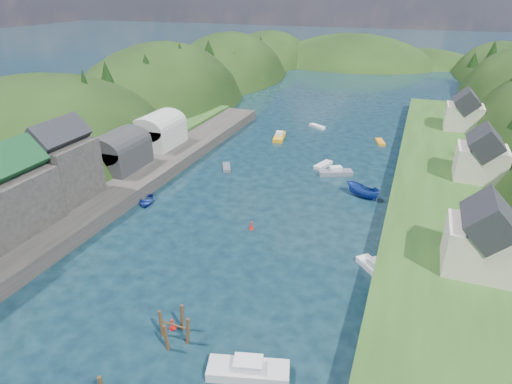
% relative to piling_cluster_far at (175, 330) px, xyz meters
% --- Properties ---
extents(ground, '(600.00, 600.00, 0.00)m').
position_rel_piling_cluster_far_xyz_m(ground, '(-1.22, 45.94, -1.14)').
color(ground, black).
rests_on(ground, ground).
extents(hillside_left, '(44.00, 245.56, 52.00)m').
position_rel_piling_cluster_far_xyz_m(hillside_left, '(-46.22, 70.94, -9.17)').
color(hillside_left, black).
rests_on(hillside_left, ground).
extents(far_hills, '(103.00, 68.00, 44.00)m').
position_rel_piling_cluster_far_xyz_m(far_hills, '(-0.00, 169.95, -11.94)').
color(far_hills, black).
rests_on(far_hills, ground).
extents(hill_trees, '(92.03, 148.47, 12.74)m').
position_rel_piling_cluster_far_xyz_m(hill_trees, '(-0.02, 61.03, 9.94)').
color(hill_trees, black).
rests_on(hill_trees, ground).
extents(quay_left, '(12.00, 110.00, 2.00)m').
position_rel_piling_cluster_far_xyz_m(quay_left, '(-25.22, 15.94, -0.14)').
color(quay_left, '#2D2B28').
rests_on(quay_left, ground).
extents(terrace_left_grass, '(12.00, 110.00, 2.50)m').
position_rel_piling_cluster_far_xyz_m(terrace_left_grass, '(-32.22, 15.94, 0.11)').
color(terrace_left_grass, '#234719').
rests_on(terrace_left_grass, ground).
extents(boat_sheds, '(7.00, 21.00, 7.50)m').
position_rel_piling_cluster_far_xyz_m(boat_sheds, '(-27.22, 34.94, 4.14)').
color(boat_sheds, '#2D2D30').
rests_on(boat_sheds, quay_left).
extents(terrace_right, '(16.00, 120.00, 2.40)m').
position_rel_piling_cluster_far_xyz_m(terrace_right, '(23.78, 35.94, 0.06)').
color(terrace_right, '#234719').
rests_on(terrace_right, ground).
extents(right_bank_cottages, '(9.00, 59.24, 8.41)m').
position_rel_piling_cluster_far_xyz_m(right_bank_cottages, '(26.78, 44.28, 4.71)').
color(right_bank_cottages, beige).
rests_on(right_bank_cottages, terrace_right).
extents(piling_cluster_far, '(3.22, 3.01, 3.41)m').
position_rel_piling_cluster_far_xyz_m(piling_cluster_far, '(0.00, 0.00, 0.00)').
color(piling_cluster_far, '#382314').
rests_on(piling_cluster_far, ground).
extents(channel_buoy_near, '(0.70, 0.70, 1.10)m').
position_rel_piling_cluster_far_xyz_m(channel_buoy_near, '(-0.95, 1.10, -0.66)').
color(channel_buoy_near, red).
rests_on(channel_buoy_near, ground).
extents(channel_buoy_far, '(0.70, 0.70, 1.10)m').
position_rel_piling_cluster_far_xyz_m(channel_buoy_far, '(-0.73, 20.90, -0.66)').
color(channel_buoy_far, red).
rests_on(channel_buoy_far, ground).
extents(moored_boats, '(38.64, 91.94, 2.11)m').
position_rel_piling_cluster_far_xyz_m(moored_boats, '(2.32, 23.35, -0.57)').
color(moored_boats, '#4F535A').
rests_on(moored_boats, ground).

